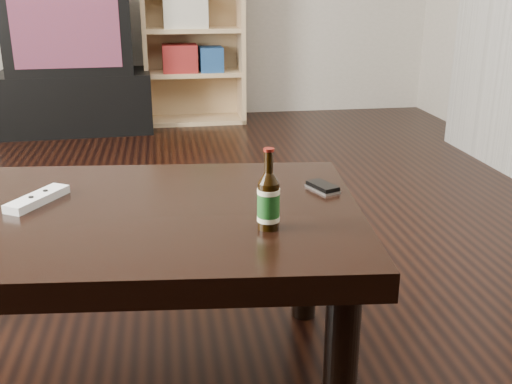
{
  "coord_description": "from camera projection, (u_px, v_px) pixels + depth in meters",
  "views": [
    {
      "loc": [
        0.23,
        -2.12,
        1.07
      ],
      "look_at": [
        0.43,
        -0.81,
        0.61
      ],
      "focal_mm": 42.0,
      "sensor_mm": 36.0,
      "label": 1
    }
  ],
  "objects": [
    {
      "name": "beer_bottle",
      "position": [
        269.0,
        201.0,
        1.42
      ],
      "size": [
        0.07,
        0.07,
        0.2
      ],
      "rotation": [
        0.0,
        0.0,
        0.26
      ],
      "color": "black",
      "rests_on": "coffee_table"
    },
    {
      "name": "remote",
      "position": [
        37.0,
        199.0,
        1.6
      ],
      "size": [
        0.15,
        0.2,
        0.02
      ],
      "rotation": [
        0.0,
        0.0,
        -0.54
      ],
      "color": "white",
      "rests_on": "coffee_table"
    },
    {
      "name": "coffee_table",
      "position": [
        98.0,
        234.0,
        1.58
      ],
      "size": [
        1.45,
        0.93,
        0.52
      ],
      "rotation": [
        0.0,
        0.0,
        -0.1
      ],
      "color": "black",
      "rests_on": "floor"
    },
    {
      "name": "phone",
      "position": [
        323.0,
        187.0,
        1.7
      ],
      "size": [
        0.09,
        0.11,
        0.02
      ],
      "rotation": [
        0.0,
        0.0,
        0.37
      ],
      "color": "#B7B7B9",
      "rests_on": "coffee_table"
    },
    {
      "name": "floor",
      "position": [
        114.0,
        280.0,
        2.3
      ],
      "size": [
        5.0,
        6.0,
        0.01
      ],
      "primitive_type": "cube",
      "color": "black",
      "rests_on": "ground"
    },
    {
      "name": "tv_stand",
      "position": [
        77.0,
        102.0,
        4.53
      ],
      "size": [
        1.13,
        0.6,
        0.44
      ],
      "primitive_type": "cube",
      "rotation": [
        0.0,
        0.0,
        0.05
      ],
      "color": "black",
      "rests_on": "floor"
    },
    {
      "name": "tv",
      "position": [
        69.0,
        27.0,
        4.34
      ],
      "size": [
        0.9,
        0.59,
        0.66
      ],
      "rotation": [
        0.0,
        0.0,
        0.05
      ],
      "color": "black",
      "rests_on": "tv_stand"
    },
    {
      "name": "bookshelf",
      "position": [
        191.0,
        26.0,
        4.66
      ],
      "size": [
        0.79,
        0.37,
        1.45
      ],
      "rotation": [
        0.0,
        0.0,
        0.01
      ],
      "color": "tan",
      "rests_on": "floor"
    }
  ]
}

